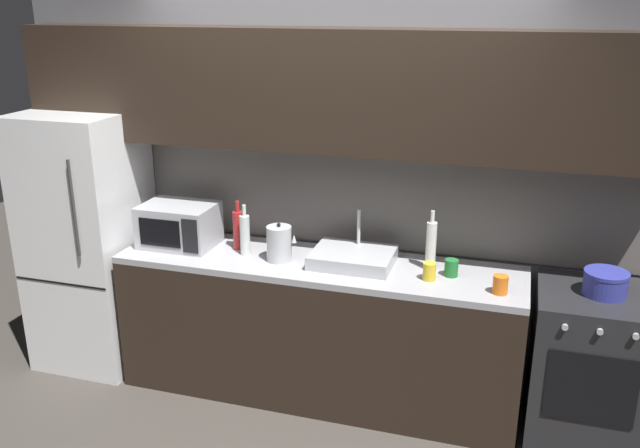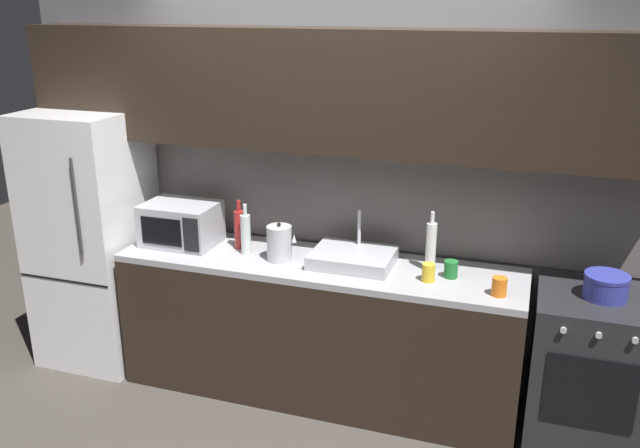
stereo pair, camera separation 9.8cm
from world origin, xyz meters
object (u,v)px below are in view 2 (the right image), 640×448
object	(u,v)px
wine_bottle_clear	(246,234)
mug_yellow	(428,272)
kettle	(279,243)
mug_green	(451,269)
wine_bottle_red	(240,229)
mug_orange	(499,287)
cooking_pot	(606,286)
wine_bottle_white	(431,246)
microwave	(181,224)
refrigerator	(93,238)
oven_range	(586,371)

from	to	relation	value
wine_bottle_clear	mug_yellow	size ratio (longest dim) A/B	3.12
kettle	mug_green	world-z (taller)	kettle
kettle	wine_bottle_red	world-z (taller)	wine_bottle_red
mug_orange	cooking_pot	distance (m)	0.56
wine_bottle_clear	cooking_pot	distance (m)	2.07
wine_bottle_clear	mug_orange	xyz separation A→B (m)	(1.54, -0.14, -0.08)
mug_green	cooking_pot	bearing A→B (deg)	-1.17
wine_bottle_red	wine_bottle_white	xyz separation A→B (m)	(1.21, 0.01, 0.02)
microwave	wine_bottle_white	bearing A→B (deg)	2.40
microwave	mug_green	size ratio (longest dim) A/B	4.64
wine_bottle_red	mug_green	size ratio (longest dim) A/B	3.16
refrigerator	microwave	world-z (taller)	refrigerator
refrigerator	oven_range	size ratio (longest dim) A/B	1.92
cooking_pot	refrigerator	bearing A→B (deg)	-180.00
kettle	mug_yellow	world-z (taller)	kettle
oven_range	mug_orange	bearing A→B (deg)	-163.67
refrigerator	mug_orange	bearing A→B (deg)	-3.15
oven_range	wine_bottle_clear	distance (m)	2.12
wine_bottle_white	refrigerator	bearing A→B (deg)	-177.85
cooking_pot	mug_yellow	bearing A→B (deg)	-175.31
kettle	microwave	bearing A→B (deg)	174.72
oven_range	cooking_pot	distance (m)	0.52
wine_bottle_clear	microwave	bearing A→B (deg)	176.34
refrigerator	wine_bottle_red	size ratio (longest dim) A/B	5.50
oven_range	wine_bottle_red	world-z (taller)	wine_bottle_red
oven_range	mug_yellow	bearing A→B (deg)	-175.22
mug_yellow	cooking_pot	distance (m)	0.93
wine_bottle_red	mug_orange	xyz separation A→B (m)	(1.62, -0.22, -0.08)
oven_range	wine_bottle_red	size ratio (longest dim) A/B	2.87
mug_orange	cooking_pot	world-z (taller)	cooking_pot
mug_yellow	wine_bottle_clear	bearing A→B (deg)	176.79
oven_range	cooking_pot	xyz separation A→B (m)	(0.04, 0.00, 0.52)
microwave	wine_bottle_red	distance (m)	0.39
microwave	mug_green	world-z (taller)	microwave
refrigerator	wine_bottle_white	distance (m)	2.28
wine_bottle_red	cooking_pot	bearing A→B (deg)	-1.88
refrigerator	kettle	bearing A→B (deg)	-1.93
oven_range	microwave	bearing A→B (deg)	179.55
oven_range	kettle	bearing A→B (deg)	-178.55
kettle	mug_orange	size ratio (longest dim) A/B	2.34
oven_range	mug_green	world-z (taller)	mug_green
kettle	oven_range	bearing A→B (deg)	1.45
wine_bottle_white	mug_green	xyz separation A→B (m)	(0.13, -0.07, -0.10)
wine_bottle_red	wine_bottle_white	bearing A→B (deg)	0.70
kettle	wine_bottle_clear	bearing A→B (deg)	171.56
wine_bottle_white	mug_yellow	world-z (taller)	wine_bottle_white
oven_range	mug_yellow	xyz separation A→B (m)	(-0.89, -0.07, 0.50)
kettle	wine_bottle_white	xyz separation A→B (m)	(0.89, 0.13, 0.04)
oven_range	wine_bottle_red	bearing A→B (deg)	178.06
mug_orange	kettle	bearing A→B (deg)	175.56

